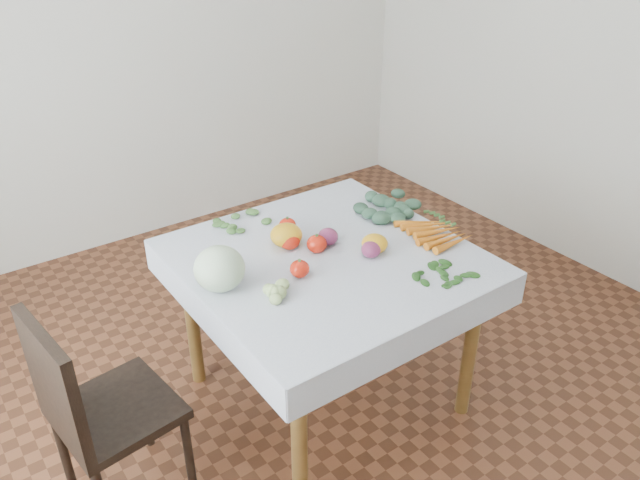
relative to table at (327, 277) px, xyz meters
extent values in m
plane|color=brown|center=(0.00, 0.00, -0.65)|extent=(4.00, 4.00, 0.00)
cube|color=white|center=(0.00, 2.00, 0.70)|extent=(4.00, 0.04, 2.70)
cube|color=brown|center=(0.00, 0.00, 0.08)|extent=(1.00, 1.00, 0.04)
cylinder|color=brown|center=(-0.44, -0.44, -0.30)|extent=(0.06, 0.06, 0.71)
cylinder|color=brown|center=(0.44, -0.44, -0.30)|extent=(0.06, 0.06, 0.71)
cylinder|color=brown|center=(-0.44, 0.44, -0.30)|extent=(0.06, 0.06, 0.71)
cylinder|color=brown|center=(0.44, 0.44, -0.30)|extent=(0.06, 0.06, 0.71)
cube|color=white|center=(0.00, 0.00, 0.10)|extent=(1.12, 1.12, 0.01)
cube|color=black|center=(-0.94, 0.00, -0.23)|extent=(0.44, 0.44, 0.04)
cube|color=black|center=(-1.11, -0.02, 0.01)|extent=(0.09, 0.40, 0.43)
cylinder|color=black|center=(-0.75, -0.14, -0.45)|extent=(0.03, 0.03, 0.41)
cylinder|color=black|center=(-1.12, 0.15, -0.45)|extent=(0.03, 0.03, 0.41)
cylinder|color=black|center=(-0.79, 0.19, -0.45)|extent=(0.03, 0.03, 0.41)
ellipsoid|color=#D7F3CB|center=(-0.46, 0.04, 0.19)|extent=(0.25, 0.25, 0.17)
ellipsoid|color=red|center=(-0.02, 0.26, 0.14)|extent=(0.08, 0.08, 0.07)
ellipsoid|color=red|center=(-0.09, 0.14, 0.14)|extent=(0.10, 0.10, 0.08)
ellipsoid|color=red|center=(-0.18, -0.06, 0.14)|extent=(0.10, 0.10, 0.07)
ellipsoid|color=red|center=(-0.01, 0.05, 0.14)|extent=(0.11, 0.11, 0.07)
ellipsoid|color=yellow|center=(-0.09, 0.17, 0.15)|extent=(0.18, 0.18, 0.10)
ellipsoid|color=yellow|center=(0.18, -0.09, 0.14)|extent=(0.14, 0.14, 0.08)
ellipsoid|color=#631C40|center=(0.06, 0.08, 0.14)|extent=(0.10, 0.10, 0.07)
ellipsoid|color=#631C40|center=(0.14, -0.11, 0.14)|extent=(0.09, 0.09, 0.07)
ellipsoid|color=#A3BE6E|center=(-0.31, -0.13, 0.12)|extent=(0.05, 0.05, 0.04)
ellipsoid|color=#A3BE6E|center=(-0.33, -0.11, 0.12)|extent=(0.05, 0.05, 0.04)
ellipsoid|color=#A3BE6E|center=(-0.32, -0.14, 0.12)|extent=(0.05, 0.05, 0.04)
ellipsoid|color=#A3BE6E|center=(-0.29, -0.11, 0.12)|extent=(0.05, 0.05, 0.04)
ellipsoid|color=#A3BE6E|center=(-0.36, -0.12, 0.12)|extent=(0.05, 0.05, 0.04)
ellipsoid|color=#A3BE6E|center=(-0.29, -0.16, 0.12)|extent=(0.05, 0.05, 0.04)
ellipsoid|color=#A3BE6E|center=(-0.31, -0.08, 0.12)|extent=(0.05, 0.05, 0.04)
cone|color=orange|center=(0.48, -0.03, 0.12)|extent=(0.22, 0.14, 0.03)
cone|color=orange|center=(0.48, -0.06, 0.12)|extent=(0.22, 0.12, 0.03)
cone|color=orange|center=(0.48, -0.10, 0.12)|extent=(0.23, 0.11, 0.03)
cone|color=orange|center=(0.48, -0.14, 0.12)|extent=(0.23, 0.09, 0.03)
cone|color=orange|center=(0.48, -0.17, 0.12)|extent=(0.23, 0.07, 0.03)
cone|color=orange|center=(0.48, -0.21, 0.12)|extent=(0.23, 0.05, 0.03)
cone|color=orange|center=(0.48, -0.25, 0.12)|extent=(0.23, 0.04, 0.03)
ellipsoid|color=#3E664C|center=(0.50, 0.16, 0.12)|extent=(0.07, 0.07, 0.04)
ellipsoid|color=#3E664C|center=(0.45, 0.18, 0.12)|extent=(0.07, 0.07, 0.04)
ellipsoid|color=#3E664C|center=(0.47, 0.13, 0.12)|extent=(0.07, 0.07, 0.04)
ellipsoid|color=#3E664C|center=(0.51, 0.19, 0.12)|extent=(0.07, 0.07, 0.04)
ellipsoid|color=#3E664C|center=(0.41, 0.16, 0.12)|extent=(0.07, 0.07, 0.04)
ellipsoid|color=#3E664C|center=(0.53, 0.12, 0.12)|extent=(0.07, 0.07, 0.04)
ellipsoid|color=#3E664C|center=(0.46, 0.23, 0.12)|extent=(0.07, 0.07, 0.04)
ellipsoid|color=#3E664C|center=(0.42, 0.10, 0.12)|extent=(0.07, 0.07, 0.04)
ellipsoid|color=#3E664C|center=(0.58, 0.18, 0.12)|extent=(0.07, 0.07, 0.04)
ellipsoid|color=#3E664C|center=(0.37, 0.21, 0.12)|extent=(0.07, 0.07, 0.04)
ellipsoid|color=#3E664C|center=(0.51, 0.06, 0.12)|extent=(0.07, 0.07, 0.04)
ellipsoid|color=#3E664C|center=(0.53, 0.26, 0.12)|extent=(0.07, 0.07, 0.04)
ellipsoid|color=#3E664C|center=(0.34, 0.12, 0.12)|extent=(0.07, 0.07, 0.04)
ellipsoid|color=#3E664C|center=(0.62, 0.12, 0.12)|extent=(0.07, 0.07, 0.04)
ellipsoid|color=#23591B|center=(0.29, -0.37, 0.11)|extent=(0.05, 0.03, 0.01)
ellipsoid|color=#23591B|center=(0.26, -0.37, 0.11)|extent=(0.05, 0.03, 0.01)
ellipsoid|color=#23591B|center=(0.29, -0.39, 0.11)|extent=(0.05, 0.03, 0.01)
ellipsoid|color=#23591B|center=(0.29, -0.35, 0.11)|extent=(0.05, 0.03, 0.01)
ellipsoid|color=#23591B|center=(0.24, -0.39, 0.11)|extent=(0.05, 0.03, 0.01)
ellipsoid|color=#23591B|center=(0.32, -0.38, 0.11)|extent=(0.05, 0.03, 0.01)
ellipsoid|color=#23591B|center=(0.25, -0.34, 0.11)|extent=(0.05, 0.03, 0.01)
ellipsoid|color=#23591B|center=(0.27, -0.42, 0.11)|extent=(0.05, 0.03, 0.01)
ellipsoid|color=#23591B|center=(0.32, -0.34, 0.11)|extent=(0.05, 0.03, 0.01)
ellipsoid|color=#23591B|center=(0.21, -0.37, 0.11)|extent=(0.05, 0.03, 0.01)
ellipsoid|color=#23591B|center=(0.33, -0.41, 0.11)|extent=(0.05, 0.03, 0.01)
ellipsoid|color=#23591B|center=(0.27, -0.31, 0.11)|extent=(0.05, 0.03, 0.01)
ellipsoid|color=#23591B|center=(0.23, -0.43, 0.11)|extent=(0.05, 0.03, 0.01)
ellipsoid|color=#23591B|center=(0.37, -0.36, 0.11)|extent=(0.05, 0.03, 0.01)
ellipsoid|color=#23591B|center=(0.19, -0.33, 0.11)|extent=(0.05, 0.03, 0.01)
ellipsoid|color=#23591B|center=(0.31, -0.46, 0.11)|extent=(0.05, 0.03, 0.01)
ellipsoid|color=#497D39|center=(-0.14, 0.45, 0.11)|extent=(0.05, 0.05, 0.02)
ellipsoid|color=#497D39|center=(-0.17, 0.46, 0.11)|extent=(0.05, 0.05, 0.02)
ellipsoid|color=#497D39|center=(-0.15, 0.42, 0.11)|extent=(0.05, 0.05, 0.02)
ellipsoid|color=#497D39|center=(-0.13, 0.47, 0.11)|extent=(0.05, 0.05, 0.02)
ellipsoid|color=#497D39|center=(-0.20, 0.45, 0.11)|extent=(0.05, 0.05, 0.02)
ellipsoid|color=#497D39|center=(-0.11, 0.42, 0.11)|extent=(0.05, 0.05, 0.02)
ellipsoid|color=#497D39|center=(-0.17, 0.50, 0.11)|extent=(0.05, 0.05, 0.02)
ellipsoid|color=#497D39|center=(-0.19, 0.40, 0.11)|extent=(0.05, 0.05, 0.02)
ellipsoid|color=#497D39|center=(-0.08, 0.47, 0.11)|extent=(0.05, 0.05, 0.02)
ellipsoid|color=#497D39|center=(-0.24, 0.48, 0.11)|extent=(0.05, 0.05, 0.02)
ellipsoid|color=#497D39|center=(-0.12, 0.37, 0.11)|extent=(0.05, 0.05, 0.02)
camera|label=1|loc=(-1.30, -1.77, 1.42)|focal=35.00mm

